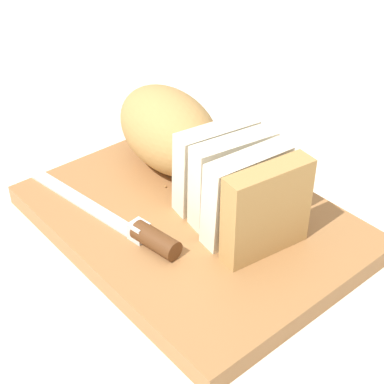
% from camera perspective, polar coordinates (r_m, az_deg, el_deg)
% --- Properties ---
extents(ground_plane, '(3.00, 3.00, 0.00)m').
position_cam_1_polar(ground_plane, '(0.71, 0.00, -3.59)').
color(ground_plane, silver).
extents(cutting_board, '(0.39, 0.30, 0.03)m').
position_cam_1_polar(cutting_board, '(0.71, 0.00, -2.81)').
color(cutting_board, '#9E6B3D').
rests_on(cutting_board, ground_plane).
extents(bread_loaf, '(0.31, 0.14, 0.11)m').
position_cam_1_polar(bread_loaf, '(0.72, 0.03, 4.18)').
color(bread_loaf, tan).
rests_on(bread_loaf, cutting_board).
extents(bread_knife, '(0.26, 0.06, 0.02)m').
position_cam_1_polar(bread_knife, '(0.66, -5.50, -3.64)').
color(bread_knife, silver).
rests_on(bread_knife, cutting_board).
extents(crumb_near_knife, '(0.01, 0.01, 0.01)m').
position_cam_1_polar(crumb_near_knife, '(0.66, 2.36, -4.01)').
color(crumb_near_knife, '#A8753D').
rests_on(crumb_near_knife, cutting_board).
extents(crumb_near_loaf, '(0.00, 0.00, 0.00)m').
position_cam_1_polar(crumb_near_loaf, '(0.74, -2.60, 0.53)').
color(crumb_near_loaf, '#A8753D').
rests_on(crumb_near_loaf, cutting_board).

